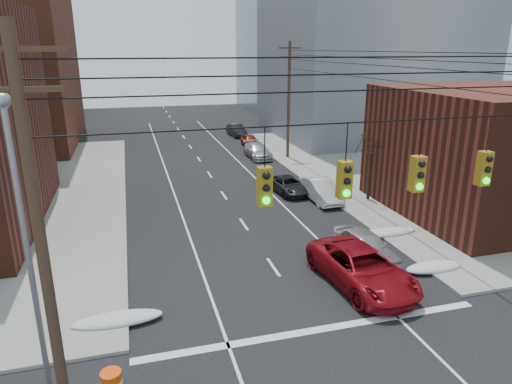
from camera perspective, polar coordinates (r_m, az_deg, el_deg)
sidewalk_ne at (r=49.08m, az=27.75°, el=3.38°), size 40.00×40.00×0.15m
building_office at (r=58.81m, az=13.97°, el=19.13°), size 22.00×20.00×25.00m
building_glass at (r=83.22m, az=6.03°, el=17.90°), size 20.00×18.00×22.00m
utility_pole_left at (r=11.66m, az=-25.04°, el=-7.61°), size 2.20×0.28×11.00m
utility_pole_far at (r=44.30m, az=4.11°, el=11.54°), size 2.20×0.28×11.00m
traffic_signals at (r=12.71m, az=15.51°, el=2.11°), size 17.00×0.42×2.02m
street_light at (r=14.68m, az=-27.07°, el=-3.85°), size 0.44×0.44×9.32m
bare_tree at (r=32.79m, az=14.02°, el=2.76°), size 2.09×2.20×4.93m
snow_nw at (r=19.41m, az=-16.90°, el=-14.99°), size 3.50×1.08×0.42m
snow_ne at (r=24.12m, az=21.31°, el=-8.75°), size 3.00×1.08×0.42m
snow_east_far at (r=27.48m, az=15.79°, el=-4.93°), size 4.00×1.08×0.42m
red_pickup at (r=21.56m, az=13.06°, el=-9.21°), size 3.48×6.48×1.73m
parked_car_a at (r=24.12m, az=13.50°, el=-6.54°), size 2.18×4.60×1.52m
parked_car_b at (r=32.65m, az=8.10°, el=0.21°), size 1.71×4.68×1.53m
parked_car_c at (r=34.17m, az=4.09°, el=0.86°), size 2.48×4.57×1.22m
parked_car_d at (r=45.18m, az=0.21°, el=5.18°), size 2.00×4.89×1.42m
parked_car_e at (r=50.59m, az=-0.75°, el=6.45°), size 1.59×3.82×1.29m
parked_car_f at (r=56.76m, az=-2.46°, el=7.72°), size 1.81×4.41×1.42m
lot_car_a at (r=35.40m, az=-28.71°, el=-0.37°), size 4.15×1.67×1.34m
lot_car_b at (r=40.53m, az=-27.33°, el=1.88°), size 5.07×3.04×1.32m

